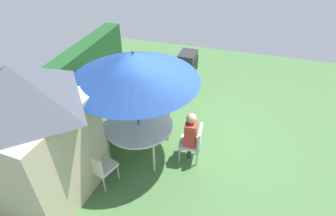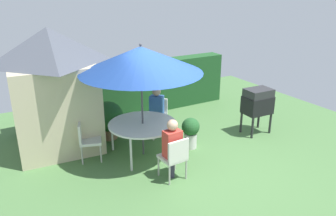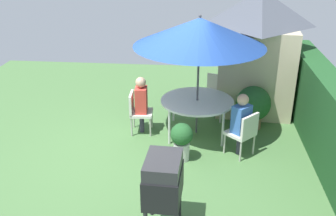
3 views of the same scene
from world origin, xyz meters
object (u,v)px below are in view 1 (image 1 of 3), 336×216
at_px(potted_plant_by_grill, 164,110).
at_px(potted_plant_by_shed, 84,132).
at_px(person_in_blue, 119,98).
at_px(chair_toward_hedge, 99,166).
at_px(chair_far_side, 119,105).
at_px(person_in_red, 191,132).
at_px(patio_umbrella, 134,67).
at_px(bbq_grill, 187,63).
at_px(chair_near_shed, 194,141).
at_px(patio_table, 139,126).
at_px(garden_shed, 32,135).

bearing_deg(potted_plant_by_grill, potted_plant_by_shed, 135.38).
bearing_deg(person_in_blue, chair_toward_hedge, -166.95).
distance_m(chair_far_side, person_in_red, 2.26).
height_order(patio_umbrella, chair_far_side, patio_umbrella).
relative_size(potted_plant_by_grill, person_in_red, 0.60).
bearing_deg(chair_toward_hedge, potted_plant_by_shed, 45.60).
relative_size(potted_plant_by_shed, person_in_blue, 0.76).
bearing_deg(person_in_red, bbq_grill, 14.75).
bearing_deg(person_in_blue, chair_far_side, 46.46).
bearing_deg(chair_near_shed, chair_toward_hedge, 127.25).
height_order(patio_table, chair_far_side, chair_far_side).
xyz_separation_m(chair_near_shed, potted_plant_by_shed, (-0.45, 2.48, 0.02)).
relative_size(bbq_grill, potted_plant_by_shed, 1.25).
relative_size(garden_shed, bbq_grill, 2.36).
bearing_deg(chair_toward_hedge, bbq_grill, -10.41).
bearing_deg(garden_shed, person_in_red, -56.99).
relative_size(patio_umbrella, chair_far_side, 2.92).
relative_size(potted_plant_by_shed, person_in_red, 0.76).
height_order(garden_shed, chair_far_side, garden_shed).
bearing_deg(chair_far_side, chair_near_shed, -109.95).
height_order(potted_plant_by_grill, person_in_blue, person_in_blue).
bearing_deg(patio_umbrella, garden_shed, 139.34).
bearing_deg(chair_toward_hedge, person_in_blue, 13.05).
bearing_deg(potted_plant_by_grill, chair_near_shed, -135.86).
bearing_deg(person_in_blue, chair_near_shed, -109.07).
bearing_deg(chair_far_side, potted_plant_by_shed, 166.26).
bearing_deg(chair_far_side, garden_shed, 169.94).
bearing_deg(person_in_blue, potted_plant_by_shed, 162.81).
height_order(garden_shed, chair_near_shed, garden_shed).
bearing_deg(chair_near_shed, patio_umbrella, 93.54).
bearing_deg(bbq_grill, person_in_red, -165.25).
bearing_deg(chair_near_shed, potted_plant_by_grill, 44.14).
xyz_separation_m(chair_far_side, chair_toward_hedge, (-2.05, -0.52, 0.00)).
distance_m(patio_table, potted_plant_by_shed, 1.29).
distance_m(potted_plant_by_grill, person_in_red, 1.44).
relative_size(patio_table, chair_toward_hedge, 1.71).
bearing_deg(patio_table, person_in_red, -86.46).
relative_size(chair_far_side, person_in_blue, 0.71).
height_order(chair_near_shed, person_in_blue, person_in_blue).
relative_size(chair_near_shed, chair_toward_hedge, 1.00).
bearing_deg(chair_near_shed, patio_table, 93.54).
xyz_separation_m(chair_near_shed, person_in_red, (-0.01, 0.09, 0.26)).
height_order(chair_toward_hedge, person_in_blue, person_in_blue).
distance_m(chair_near_shed, potted_plant_by_grill, 1.45).
bearing_deg(bbq_grill, patio_umbrella, 172.76).
distance_m(chair_toward_hedge, potted_plant_by_shed, 1.16).
height_order(chair_near_shed, potted_plant_by_shed, potted_plant_by_shed).
relative_size(bbq_grill, chair_toward_hedge, 1.33).
relative_size(garden_shed, patio_umbrella, 1.08).
xyz_separation_m(patio_umbrella, chair_near_shed, (0.08, -1.27, -1.69)).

